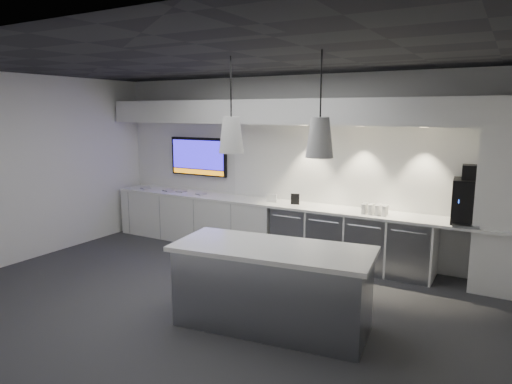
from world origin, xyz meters
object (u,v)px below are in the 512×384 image
Objects in this scene: wall_tv at (199,157)px; bin at (207,283)px; island at (272,286)px; coffee_machine at (470,199)px.

bin is (1.92, -2.44, -1.33)m from wall_tv.
island is 5.01× the size of bin.
island is at bearing -41.76° from wall_tv.
wall_tv is at bearing 128.14° from bin.
bin is at bearing 160.65° from island.
island is at bearing -12.13° from bin.
wall_tv is 3.38m from bin.
wall_tv is 4.16m from island.
wall_tv is 0.54× the size of island.
island is 3.09m from coffee_machine.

